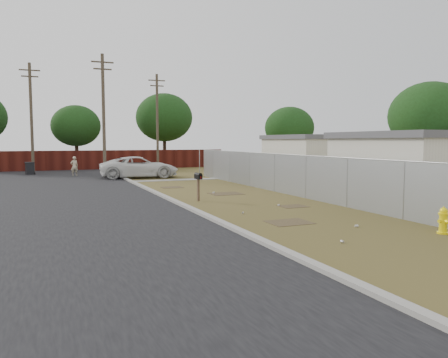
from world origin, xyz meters
name	(u,v)px	position (x,y,z in m)	size (l,w,h in m)	color
ground	(246,202)	(0.00, 0.00, 0.00)	(120.00, 120.00, 0.00)	brown
street	(73,189)	(-6.76, 8.05, 0.02)	(15.10, 60.00, 0.12)	black
chainlink_fence	(295,179)	(3.12, 1.03, 0.80)	(0.10, 27.06, 2.02)	#919499
privacy_fence	(69,160)	(-6.00, 25.00, 0.90)	(30.00, 0.12, 1.80)	#45150E
utility_poles	(101,117)	(-3.67, 20.67, 4.69)	(12.60, 8.24, 9.00)	#4E4334
houses	(372,160)	(9.70, 3.13, 1.56)	(9.30, 17.24, 3.10)	silver
horizon_trees	(146,120)	(0.84, 23.56, 4.63)	(33.32, 31.94, 7.78)	#2F2015
fire_hydrant	(443,221)	(2.40, -8.23, 0.38)	(0.36, 0.35, 0.80)	yellow
mailbox	(198,179)	(-1.85, 1.07, 1.00)	(0.23, 0.55, 1.27)	brown
pickup_truck	(139,167)	(-1.78, 14.30, 0.78)	(2.58, 5.59, 1.55)	silver
pedestrian	(74,166)	(-6.04, 17.73, 0.75)	(0.55, 0.36, 1.50)	tan
trash_bin	(30,168)	(-9.23, 20.71, 0.51)	(0.78, 0.77, 0.99)	black
scattered_litter	(276,212)	(-0.25, -3.12, 0.04)	(2.34, 11.62, 0.07)	beige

